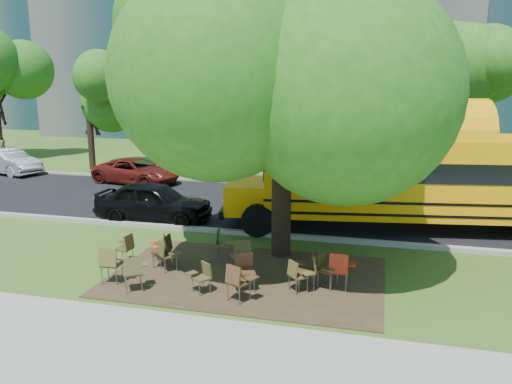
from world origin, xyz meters
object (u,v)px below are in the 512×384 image
(chair_13, at_px, (340,267))
(black_car, at_px, (154,202))
(chair_11, at_px, (242,252))
(bg_car_silver, at_px, (8,162))
(chair_5, at_px, (244,268))
(chair_10, at_px, (222,241))
(chair_14, at_px, (126,246))
(school_bus, at_px, (437,177))
(chair_1, at_px, (166,253))
(chair_7, at_px, (297,273))
(chair_4, at_px, (238,279))
(chair_3, at_px, (202,275))
(chair_12, at_px, (326,266))
(pedestrian_b, at_px, (0,147))
(bg_car_red, at_px, (137,171))
(chair_6, at_px, (308,267))
(chair_9, at_px, (161,243))
(chair_2, at_px, (134,270))
(chair_8, at_px, (164,247))
(main_tree, at_px, (283,60))
(chair_0, at_px, (111,261))

(chair_13, bearing_deg, black_car, 147.56)
(chair_11, bearing_deg, bg_car_silver, 112.10)
(chair_5, distance_m, chair_13, 2.33)
(chair_5, xyz_separation_m, chair_10, (-1.18, 1.90, -0.02))
(chair_5, height_order, black_car, black_car)
(black_car, bearing_deg, chair_14, -165.13)
(school_bus, relative_size, chair_10, 14.84)
(chair_5, bearing_deg, chair_1, -39.97)
(chair_13, distance_m, black_car, 8.51)
(chair_7, bearing_deg, chair_4, -96.49)
(chair_3, bearing_deg, chair_12, -123.14)
(school_bus, relative_size, chair_5, 14.26)
(chair_13, distance_m, pedestrian_b, 27.58)
(chair_10, bearing_deg, bg_car_red, -150.23)
(chair_6, height_order, bg_car_red, bg_car_red)
(black_car, bearing_deg, chair_4, -140.97)
(chair_1, relative_size, chair_12, 0.96)
(chair_9, bearing_deg, bg_car_silver, 22.43)
(pedestrian_b, bearing_deg, chair_9, 39.45)
(chair_1, xyz_separation_m, chair_9, (-0.56, 0.84, -0.05))
(chair_3, xyz_separation_m, chair_11, (0.58, 1.41, 0.13))
(chair_2, bearing_deg, chair_3, -21.26)
(chair_14, bearing_deg, chair_8, -84.40)
(chair_7, height_order, pedestrian_b, pedestrian_b)
(main_tree, relative_size, chair_3, 11.93)
(school_bus, bearing_deg, chair_1, -149.51)
(chair_11, bearing_deg, chair_9, 134.67)
(chair_4, height_order, chair_6, chair_4)
(chair_2, xyz_separation_m, chair_3, (1.61, 0.34, -0.10))
(chair_11, bearing_deg, chair_14, 146.84)
(chair_2, relative_size, chair_9, 1.18)
(chair_5, bearing_deg, chair_10, -82.58)
(school_bus, bearing_deg, chair_2, -144.25)
(chair_0, relative_size, bg_car_silver, 0.23)
(chair_3, bearing_deg, chair_9, -7.77)
(black_car, bearing_deg, bg_car_red, 31.66)
(chair_5, bearing_deg, chair_12, 174.11)
(chair_9, xyz_separation_m, chair_11, (2.54, -0.49, 0.12))
(chair_13, relative_size, bg_car_silver, 0.23)
(black_car, xyz_separation_m, bg_car_silver, (-11.97, 6.70, -0.02))
(chair_6, xyz_separation_m, pedestrian_b, (-22.21, 15.37, 0.35))
(chair_9, bearing_deg, chair_4, -157.61)
(bg_car_red, bearing_deg, chair_8, -137.43)
(chair_4, relative_size, chair_12, 1.02)
(chair_7, relative_size, black_car, 0.19)
(chair_2, relative_size, black_car, 0.22)
(bg_car_silver, bearing_deg, chair_13, -104.29)
(chair_2, distance_m, chair_4, 2.59)
(bg_car_silver, bearing_deg, chair_9, -110.33)
(chair_0, distance_m, chair_1, 1.48)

